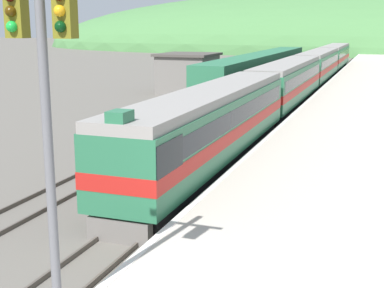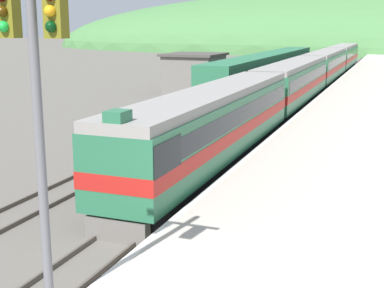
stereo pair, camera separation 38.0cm
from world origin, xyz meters
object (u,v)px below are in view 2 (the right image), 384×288
at_px(express_train_lead_car, 213,126).
at_px(signal_mast_main, 36,87).
at_px(siding_train, 267,72).
at_px(carriage_fourth, 343,57).
at_px(carriage_third, 326,66).
at_px(carriage_second, 293,83).

bearing_deg(express_train_lead_car, signal_mast_main, -84.60).
bearing_deg(siding_train, carriage_fourth, 81.04).
height_order(carriage_third, siding_train, siding_train).
relative_size(carriage_second, carriage_fourth, 1.00).
bearing_deg(express_train_lead_car, carriage_second, 90.00).
distance_m(carriage_third, siding_train, 10.75).
height_order(express_train_lead_car, siding_train, express_train_lead_car).
bearing_deg(carriage_third, siding_train, -115.99).
bearing_deg(signal_mast_main, siding_train, 97.55).
bearing_deg(express_train_lead_car, carriage_fourth, 90.00).
bearing_deg(express_train_lead_car, carriage_third, 90.00).
height_order(carriage_second, siding_train, siding_train).
bearing_deg(carriage_second, express_train_lead_car, -90.00).
relative_size(carriage_third, signal_mast_main, 2.23).
bearing_deg(carriage_second, siding_train, 114.09).
bearing_deg(carriage_fourth, carriage_second, -90.00).
height_order(carriage_second, carriage_third, same).
relative_size(carriage_third, siding_train, 0.53).
distance_m(express_train_lead_car, carriage_third, 40.92).
bearing_deg(signal_mast_main, carriage_fourth, 91.07).
distance_m(carriage_third, signal_mast_main, 56.13).
xyz_separation_m(express_train_lead_car, siding_train, (-4.71, 31.26, -0.09)).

